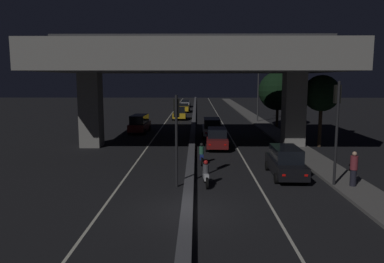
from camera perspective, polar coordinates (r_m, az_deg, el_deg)
ground_plane at (r=16.58m, az=-0.74°, el=-12.11°), size 200.00×200.00×0.00m
lane_line_left_inner at (r=51.05m, az=-3.96°, el=1.57°), size 0.12×126.00×0.00m
lane_line_right_inner at (r=50.99m, az=4.51°, el=1.56°), size 0.12×126.00×0.00m
median_divider at (r=50.87m, az=0.27°, el=1.74°), size 0.51×126.00×0.30m
sidewalk_right at (r=44.69m, az=11.36°, el=0.62°), size 2.13×126.00×0.15m
elevated_overpass at (r=31.38m, az=-0.01°, el=10.67°), size 23.52×13.47×9.35m
traffic_light_left_of_median at (r=19.59m, az=-2.38°, el=1.05°), size 0.30×0.49×4.88m
traffic_light_right_of_median at (r=20.82m, az=21.20°, el=2.22°), size 0.30×0.49×5.60m
street_lamp at (r=50.01m, az=9.81°, el=7.25°), size 1.91×0.32×8.87m
car_black_lead at (r=22.65m, az=14.08°, el=-4.50°), size 1.89×4.64×1.76m
car_dark_red_second at (r=30.87m, az=3.82°, el=-1.01°), size 1.95×4.44×1.68m
car_white_third at (r=37.32m, az=3.04°, el=0.70°), size 1.97×4.39×1.81m
car_dark_red_lead_oncoming at (r=40.36m, az=-8.00°, el=1.23°), size 2.00×4.67×1.92m
car_taxi_yellow_second_oncoming at (r=52.94m, az=-1.94°, el=2.79°), size 1.99×3.95×1.73m
car_taxi_yellow_third_oncoming at (r=65.16m, az=-1.25°, el=3.65°), size 2.03×4.85×1.47m
car_white_fourth_oncoming at (r=76.94m, az=-1.00°, el=4.32°), size 1.99×4.54×1.42m
motorcycle_white_filtering_near at (r=20.23m, az=2.13°, el=-6.61°), size 0.34×1.87×1.40m
motorcycle_blue_filtering_mid at (r=25.35m, az=1.48°, el=-3.59°), size 0.32×1.97×1.43m
pedestrian_on_sidewalk at (r=21.29m, az=23.42°, el=-5.23°), size 0.38×0.38×1.83m
roadside_tree_kerbside_near at (r=33.07m, az=19.14°, el=5.48°), size 3.03×3.03×6.04m
roadside_tree_kerbside_mid at (r=45.75m, az=12.96°, el=6.04°), size 4.61×4.61×6.61m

